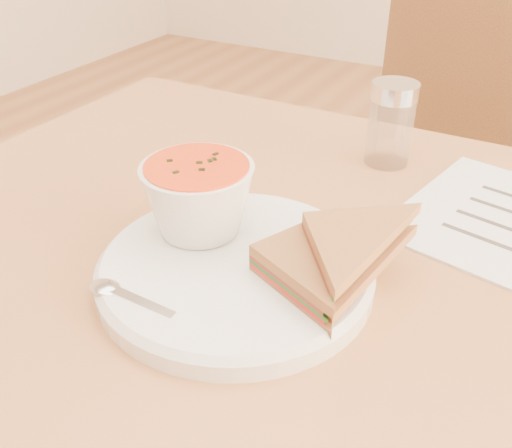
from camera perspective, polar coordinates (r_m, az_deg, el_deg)
The scene contains 7 objects.
chair_far at distance 1.15m, azimuth 13.80°, elevation -1.63°, with size 0.39×0.39×0.88m, color brown, non-canonical shape.
plate at distance 0.51m, azimuth -2.07°, elevation -4.72°, with size 0.25×0.25×0.02m, color white, non-canonical shape.
soup_bowl at distance 0.53m, azimuth -5.75°, elevation 2.25°, with size 0.10×0.10×0.07m, color white, non-canonical shape.
sandwich_half_a at distance 0.49m, azimuth -0.69°, elevation -3.63°, with size 0.10×0.10×0.03m, color #B97341, non-canonical shape.
sandwich_half_b at distance 0.50m, azimuth 4.59°, elevation -0.42°, with size 0.11×0.11×0.03m, color #B97341, non-canonical shape.
spoon at distance 0.46m, azimuth -10.82°, elevation -8.03°, with size 0.15×0.03×0.01m, color silver, non-canonical shape.
condiment_shaker at distance 0.72m, azimuth 13.32°, elevation 9.72°, with size 0.06×0.06×0.10m, color silver, non-canonical shape.
Camera 1 is at (0.14, -0.42, 1.07)m, focal length 40.00 mm.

